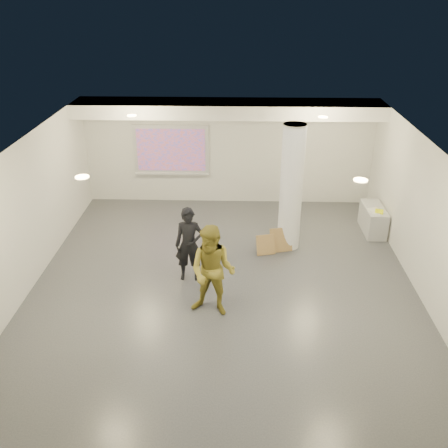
{
  "coord_description": "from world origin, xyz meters",
  "views": [
    {
      "loc": [
        0.29,
        -8.87,
        5.79
      ],
      "look_at": [
        0.0,
        0.4,
        1.25
      ],
      "focal_mm": 40.0,
      "sensor_mm": 36.0,
      "label": 1
    }
  ],
  "objects_px": {
    "column": "(291,188)",
    "credenza": "(373,219)",
    "man": "(213,271)",
    "projection_screen": "(171,150)",
    "woman": "(189,245)"
  },
  "relations": [
    {
      "from": "column",
      "to": "credenza",
      "type": "relative_size",
      "value": 2.63
    },
    {
      "from": "man",
      "to": "column",
      "type": "bearing_deg",
      "value": 72.91
    },
    {
      "from": "column",
      "to": "man",
      "type": "xyz_separation_m",
      "value": [
        -1.67,
        -2.73,
        -0.58
      ]
    },
    {
      "from": "projection_screen",
      "to": "credenza",
      "type": "distance_m",
      "value": 5.74
    },
    {
      "from": "column",
      "to": "woman",
      "type": "distance_m",
      "value": 2.78
    },
    {
      "from": "column",
      "to": "credenza",
      "type": "height_order",
      "value": "column"
    },
    {
      "from": "woman",
      "to": "man",
      "type": "relative_size",
      "value": 0.89
    },
    {
      "from": "woman",
      "to": "man",
      "type": "distance_m",
      "value": 1.34
    },
    {
      "from": "credenza",
      "to": "man",
      "type": "relative_size",
      "value": 0.62
    },
    {
      "from": "man",
      "to": "woman",
      "type": "bearing_deg",
      "value": 128.98
    },
    {
      "from": "credenza",
      "to": "man",
      "type": "xyz_separation_m",
      "value": [
        -3.89,
        -3.59,
        0.58
      ]
    },
    {
      "from": "column",
      "to": "credenza",
      "type": "bearing_deg",
      "value": 20.99
    },
    {
      "from": "column",
      "to": "credenza",
      "type": "xyz_separation_m",
      "value": [
        2.22,
        0.85,
        -1.17
      ]
    },
    {
      "from": "column",
      "to": "projection_screen",
      "type": "distance_m",
      "value": 4.08
    },
    {
      "from": "credenza",
      "to": "projection_screen",
      "type": "bearing_deg",
      "value": 160.65
    }
  ]
}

